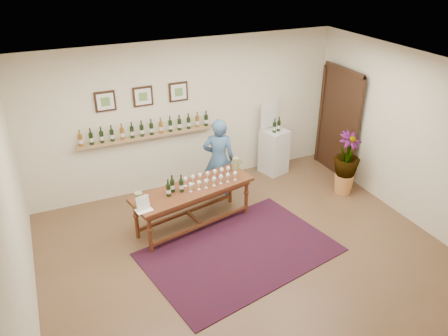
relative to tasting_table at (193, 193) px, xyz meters
name	(u,v)px	position (x,y,z in m)	size (l,w,h in m)	color
ground	(245,253)	(0.45, -1.03, -0.62)	(6.00, 6.00, 0.00)	brown
room_shell	(301,124)	(2.56, 0.83, 0.50)	(6.00, 6.00, 6.00)	beige
rug	(240,252)	(0.38, -0.99, -0.61)	(2.82, 1.88, 0.02)	#4D0D13
tasting_table	(193,193)	(0.00, 0.00, 0.00)	(2.14, 1.07, 0.73)	#472611
table_glasses	(211,178)	(0.32, 0.03, 0.20)	(1.25, 0.29, 0.17)	white
table_bottles	(174,185)	(-0.33, -0.03, 0.26)	(0.28, 0.16, 0.30)	black
pitcher_left	(139,199)	(-0.93, -0.18, 0.22)	(0.15, 0.15, 0.23)	olive
pitcher_right	(236,164)	(0.91, 0.29, 0.22)	(0.14, 0.14, 0.22)	olive
menu_card	(143,203)	(-0.90, -0.31, 0.22)	(0.24, 0.18, 0.22)	white
display_pedestal	(274,151)	(2.18, 1.15, -0.16)	(0.46, 0.46, 0.92)	silver
pedestal_bottles	(277,124)	(2.18, 1.09, 0.47)	(0.33, 0.09, 0.33)	black
info_sign	(269,114)	(2.13, 1.32, 0.61)	(0.44, 0.02, 0.61)	white
potted_plant	(346,164)	(2.97, -0.15, 0.00)	(0.67, 0.67, 1.06)	#C57F41
person	(219,159)	(0.75, 0.69, 0.16)	(0.57, 0.37, 1.56)	#385C84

